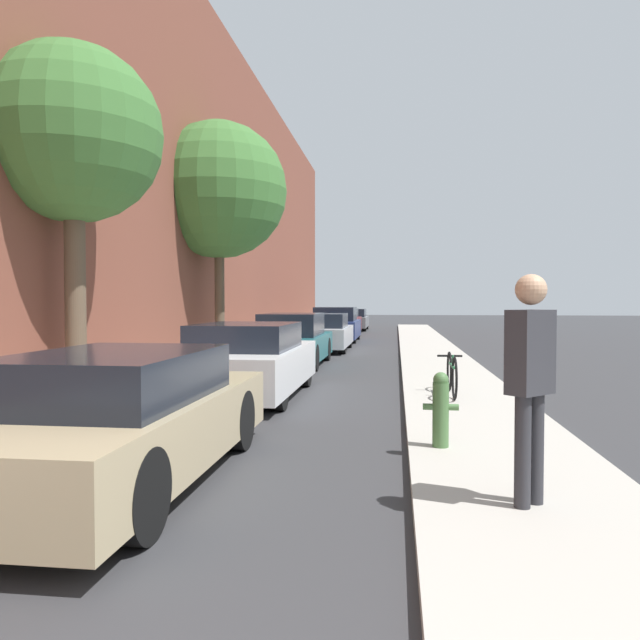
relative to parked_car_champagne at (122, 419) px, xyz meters
name	(u,v)px	position (x,y,z in m)	size (l,w,h in m)	color
ground_plane	(329,367)	(0.83, 10.41, -0.62)	(120.00, 120.00, 0.00)	#333335
sidewalk_left	(223,363)	(-2.07, 10.41, -0.56)	(2.00, 52.00, 0.12)	#ADA89E
sidewalk_right	(440,366)	(3.73, 10.41, -0.56)	(2.00, 52.00, 0.12)	#ADA89E
building_facade_left	(174,166)	(-3.42, 10.41, 4.78)	(0.70, 52.00, 10.81)	brown
parked_car_champagne	(122,419)	(0.00, 0.00, 0.00)	(1.75, 4.42, 1.27)	black
parked_car_white	(249,361)	(-0.07, 5.24, 0.03)	(1.85, 4.36, 1.34)	black
parked_car_teal	(293,341)	(-0.19, 10.59, 0.04)	(1.70, 4.34, 1.41)	black
parked_car_silver	(322,333)	(0.00, 15.50, 0.01)	(1.91, 4.24, 1.31)	black
parked_car_navy	(336,325)	(0.00, 20.42, 0.07)	(1.92, 4.12, 1.48)	black
parked_car_maroon	(342,322)	(-0.19, 25.48, 0.03)	(1.79, 4.02, 1.35)	black
parked_car_grey	(352,320)	(-0.05, 30.36, 0.00)	(1.86, 4.30, 1.27)	black
street_tree_near	(73,136)	(-2.59, 3.78, 3.78)	(2.85, 2.85, 5.74)	brown
street_tree_far	(219,191)	(-2.42, 11.25, 4.25)	(3.86, 3.86, 6.70)	brown
fire_hydrant	(441,408)	(3.08, 1.36, -0.07)	(0.39, 0.18, 0.83)	#47703D
pedestrian	(530,371)	(3.63, -0.50, 0.57)	(0.43, 0.42, 1.83)	#2D2D33
bicycle	(452,374)	(3.54, 5.11, -0.14)	(0.44, 1.74, 0.71)	black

